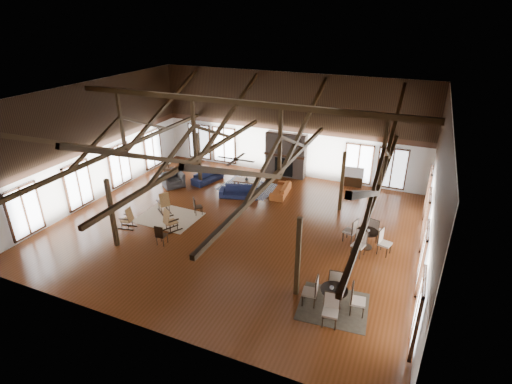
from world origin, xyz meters
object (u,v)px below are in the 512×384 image
at_px(cafe_table_far, 367,236).
at_px(sofa_orange, 281,190).
at_px(tv_console, 353,181).
at_px(cafe_table_near, 334,295).
at_px(sofa_navy_left, 207,177).
at_px(armchair, 173,180).
at_px(sofa_navy_front, 239,192).
at_px(coffee_table, 245,181).

bearing_deg(cafe_table_far, sofa_orange, 145.43).
bearing_deg(cafe_table_far, tv_console, 105.80).
relative_size(cafe_table_near, tv_console, 1.94).
xyz_separation_m(sofa_navy_left, armchair, (-1.47, -1.31, 0.09)).
relative_size(sofa_navy_front, cafe_table_far, 0.96).
bearing_deg(cafe_table_near, coffee_table, 131.11).
xyz_separation_m(sofa_orange, coffee_table, (-2.09, -0.02, 0.16)).
height_order(coffee_table, armchair, armchair).
bearing_deg(cafe_table_far, coffee_table, 154.04).
relative_size(sofa_orange, coffee_table, 1.43).
distance_m(sofa_navy_front, armchair, 4.04).
bearing_deg(sofa_navy_front, coffee_table, 81.08).
xyz_separation_m(sofa_navy_front, sofa_orange, (1.94, 1.17, -0.02)).
bearing_deg(tv_console, cafe_table_near, -82.65).
xyz_separation_m(sofa_navy_front, sofa_navy_left, (-2.56, 1.14, -0.01)).
relative_size(coffee_table, armchair, 1.16).
xyz_separation_m(armchair, cafe_table_near, (10.67, -6.46, 0.17)).
bearing_deg(cafe_table_near, tv_console, 97.35).
height_order(armchair, cafe_table_far, cafe_table_far).
distance_m(cafe_table_near, tv_console, 10.60).
relative_size(sofa_navy_left, armchair, 1.68).
height_order(cafe_table_far, tv_console, cafe_table_far).
height_order(coffee_table, cafe_table_near, cafe_table_near).
height_order(coffee_table, cafe_table_far, cafe_table_far).
height_order(sofa_navy_front, tv_console, sofa_navy_front).
relative_size(armchair, cafe_table_near, 0.54).
bearing_deg(coffee_table, tv_console, 22.47).
xyz_separation_m(sofa_navy_left, cafe_table_near, (9.20, -7.77, 0.27)).
xyz_separation_m(sofa_navy_left, cafe_table_far, (9.61, -3.49, 0.26)).
relative_size(sofa_navy_left, coffee_table, 1.44).
bearing_deg(sofa_navy_left, cafe_table_far, -94.50).
xyz_separation_m(sofa_navy_front, cafe_table_near, (6.64, -6.63, 0.25)).
height_order(cafe_table_near, tv_console, cafe_table_near).
relative_size(coffee_table, tv_console, 1.23).
relative_size(sofa_navy_front, coffee_table, 1.50).
height_order(sofa_navy_front, armchair, armchair).
bearing_deg(armchair, sofa_orange, -40.52).
distance_m(sofa_orange, cafe_table_near, 9.11).
relative_size(sofa_navy_front, sofa_orange, 1.05).
distance_m(sofa_navy_front, cafe_table_far, 7.44).
relative_size(sofa_navy_left, cafe_table_near, 0.91).
relative_size(sofa_orange, cafe_table_far, 0.91).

